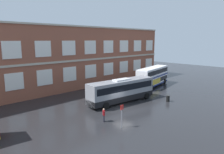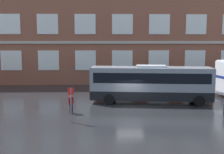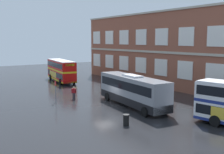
{
  "view_description": "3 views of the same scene",
  "coord_description": "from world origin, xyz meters",
  "px_view_note": "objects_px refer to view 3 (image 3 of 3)",
  "views": [
    {
      "loc": [
        -21.46,
        -19.63,
        9.97
      ],
      "look_at": [
        -1.04,
        1.2,
        4.69
      ],
      "focal_mm": 33.27,
      "sensor_mm": 36.0,
      "label": 1
    },
    {
      "loc": [
        -2.46,
        -26.09,
        6.37
      ],
      "look_at": [
        -1.67,
        0.46,
        2.88
      ],
      "focal_mm": 46.26,
      "sensor_mm": 36.0,
      "label": 2
    },
    {
      "loc": [
        27.96,
        -17.82,
        7.94
      ],
      "look_at": [
        -3.47,
        3.31,
        2.84
      ],
      "focal_mm": 44.36,
      "sensor_mm": 36.0,
      "label": 3
    }
  ],
  "objects_px": {
    "waiting_passenger": "(74,92)",
    "touring_coach": "(132,91)",
    "station_litter_bin": "(126,120)",
    "bus_stand_flag": "(56,90)",
    "double_decker_near": "(61,70)"
  },
  "relations": [
    {
      "from": "double_decker_near",
      "to": "bus_stand_flag",
      "type": "xyz_separation_m",
      "value": [
        16.37,
        -7.92,
        -0.51
      ]
    },
    {
      "from": "waiting_passenger",
      "to": "bus_stand_flag",
      "type": "relative_size",
      "value": 0.63
    },
    {
      "from": "station_litter_bin",
      "to": "touring_coach",
      "type": "bearing_deg",
      "value": 137.64
    },
    {
      "from": "touring_coach",
      "to": "bus_stand_flag",
      "type": "bearing_deg",
      "value": -136.91
    },
    {
      "from": "touring_coach",
      "to": "bus_stand_flag",
      "type": "height_order",
      "value": "touring_coach"
    },
    {
      "from": "double_decker_near",
      "to": "station_litter_bin",
      "type": "relative_size",
      "value": 10.92
    },
    {
      "from": "waiting_passenger",
      "to": "station_litter_bin",
      "type": "height_order",
      "value": "waiting_passenger"
    },
    {
      "from": "touring_coach",
      "to": "station_litter_bin",
      "type": "bearing_deg",
      "value": -42.36
    },
    {
      "from": "double_decker_near",
      "to": "waiting_passenger",
      "type": "bearing_deg",
      "value": -17.95
    },
    {
      "from": "waiting_passenger",
      "to": "touring_coach",
      "type": "bearing_deg",
      "value": 28.24
    },
    {
      "from": "double_decker_near",
      "to": "waiting_passenger",
      "type": "xyz_separation_m",
      "value": [
        16.06,
        -5.2,
        -1.22
      ]
    },
    {
      "from": "touring_coach",
      "to": "station_litter_bin",
      "type": "distance_m",
      "value": 7.72
    },
    {
      "from": "touring_coach",
      "to": "waiting_passenger",
      "type": "bearing_deg",
      "value": -151.76
    },
    {
      "from": "touring_coach",
      "to": "waiting_passenger",
      "type": "distance_m",
      "value": 8.62
    },
    {
      "from": "waiting_passenger",
      "to": "bus_stand_flag",
      "type": "distance_m",
      "value": 2.82
    }
  ]
}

